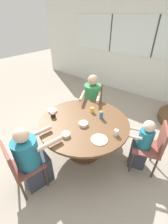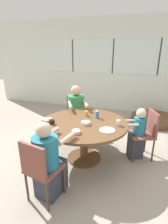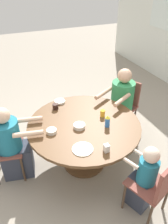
% 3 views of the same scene
% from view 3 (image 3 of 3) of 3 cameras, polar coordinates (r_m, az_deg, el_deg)
% --- Properties ---
extents(ground_plane, '(16.00, 16.00, 0.00)m').
position_cam_3_polar(ground_plane, '(3.32, 0.00, -12.97)').
color(ground_plane, gray).
extents(dining_table, '(1.47, 1.47, 0.72)m').
position_cam_3_polar(dining_table, '(2.92, 0.00, -5.05)').
color(dining_table, brown).
rests_on(dining_table, ground_plane).
extents(chair_for_woman_green_shirt, '(0.54, 0.54, 0.89)m').
position_cam_3_polar(chair_for_woman_green_shirt, '(3.72, 10.80, 2.74)').
color(chair_for_woman_green_shirt, brown).
rests_on(chair_for_woman_green_shirt, ground_plane).
extents(chair_for_toddler, '(0.51, 0.51, 0.89)m').
position_cam_3_polar(chair_for_toddler, '(2.51, 18.58, -17.36)').
color(chair_for_toddler, brown).
rests_on(chair_for_toddler, ground_plane).
extents(person_woman_green_shirt, '(0.61, 0.73, 1.16)m').
position_cam_3_polar(person_woman_green_shirt, '(3.60, 9.41, 1.35)').
color(person_woman_green_shirt, '#333847').
rests_on(person_woman_green_shirt, ground_plane).
extents(person_man_blue_shirt, '(0.43, 0.64, 1.07)m').
position_cam_3_polar(person_man_blue_shirt, '(3.00, -18.06, -8.67)').
color(person_man_blue_shirt, '#333847').
rests_on(person_man_blue_shirt, ground_plane).
extents(person_toddler, '(0.43, 0.33, 0.94)m').
position_cam_3_polar(person_toddler, '(2.62, 15.16, -16.94)').
color(person_toddler, '#333847').
rests_on(person_toddler, ground_plane).
extents(coffee_mug, '(0.09, 0.08, 0.08)m').
position_cam_3_polar(coffee_mug, '(3.13, -7.47, 1.42)').
color(coffee_mug, black).
rests_on(coffee_mug, dining_table).
extents(sippy_cup, '(0.07, 0.07, 0.16)m').
position_cam_3_polar(sippy_cup, '(2.76, 6.15, -2.36)').
color(sippy_cup, blue).
rests_on(sippy_cup, dining_table).
extents(juice_glass, '(0.06, 0.06, 0.10)m').
position_cam_3_polar(juice_glass, '(2.95, 4.89, -0.35)').
color(juice_glass, gold).
rests_on(juice_glass, dining_table).
extents(milk_carton_small, '(0.06, 0.06, 0.09)m').
position_cam_3_polar(milk_carton_small, '(2.43, 5.91, -9.37)').
color(milk_carton_small, silver).
rests_on(milk_carton_small, dining_table).
extents(bowl_white_shallow, '(0.13, 0.13, 0.05)m').
position_cam_3_polar(bowl_white_shallow, '(2.70, -8.45, -4.96)').
color(bowl_white_shallow, silver).
rests_on(bowl_white_shallow, dining_table).
extents(bowl_cereal, '(0.15, 0.15, 0.05)m').
position_cam_3_polar(bowl_cereal, '(2.75, -1.24, -3.69)').
color(bowl_cereal, silver).
rests_on(bowl_cereal, dining_table).
extents(bowl_fruit, '(0.16, 0.16, 0.03)m').
position_cam_3_polar(bowl_fruit, '(3.28, -6.33, 2.74)').
color(bowl_fruit, silver).
rests_on(bowl_fruit, dining_table).
extents(plate_tortillas, '(0.24, 0.24, 0.01)m').
position_cam_3_polar(plate_tortillas, '(2.47, -0.37, -9.64)').
color(plate_tortillas, beige).
rests_on(plate_tortillas, dining_table).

